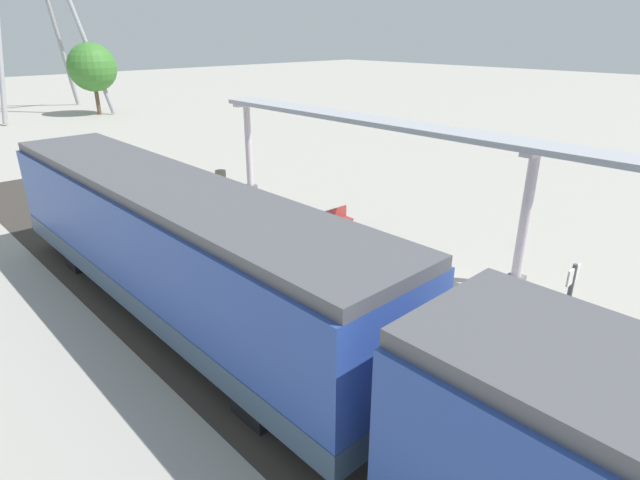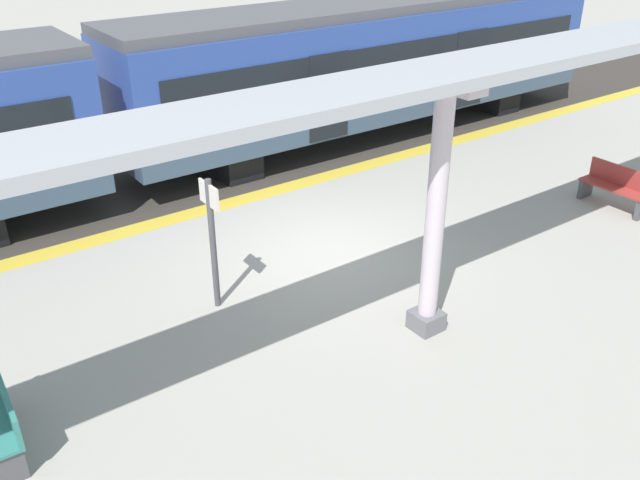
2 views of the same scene
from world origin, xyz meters
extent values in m
plane|color=#A6A298|center=(0.00, 0.00, 0.00)|extent=(176.00, 176.00, 0.00)
cube|color=gold|center=(-3.02, 0.00, 0.00)|extent=(0.47, 31.26, 0.01)
cube|color=#38332D|center=(-4.86, 0.00, 0.00)|extent=(3.20, 43.26, 0.01)
cube|color=#2A4798|center=(-4.86, 4.93, 1.94)|extent=(2.60, 13.94, 2.60)
cube|color=#374A62|center=(-4.86, 4.93, 0.92)|extent=(2.63, 13.96, 0.55)
cube|color=#515156|center=(-4.86, 4.93, 3.36)|extent=(2.39, 13.94, 0.24)
cube|color=black|center=(-3.55, 4.93, 2.25)|extent=(0.03, 12.83, 0.84)
cube|color=black|center=(-3.54, 2.60, 1.69)|extent=(0.04, 1.10, 2.00)
cube|color=black|center=(-3.54, 7.25, 1.69)|extent=(0.04, 1.10, 2.00)
cube|color=black|center=(-4.86, 9.39, 0.32)|extent=(2.21, 0.90, 0.64)
cube|color=black|center=(-4.86, 0.46, 0.32)|extent=(2.21, 0.90, 0.64)
cube|color=slate|center=(2.81, -0.22, 0.15)|extent=(0.44, 0.44, 0.30)
cylinder|color=silver|center=(2.81, -0.22, 2.02)|extent=(0.28, 0.28, 3.43)
cube|color=silver|center=(2.81, -0.22, 3.79)|extent=(1.10, 0.36, 0.12)
cube|color=slate|center=(2.81, 12.31, 0.15)|extent=(0.44, 0.44, 0.30)
cylinder|color=silver|center=(2.81, 12.31, 2.02)|extent=(0.28, 0.28, 3.43)
cube|color=silver|center=(2.81, 12.31, 3.79)|extent=(1.10, 0.36, 0.12)
cube|color=#A8AAB2|center=(2.81, 0.12, 3.93)|extent=(1.20, 25.18, 0.16)
cube|color=#9E342F|center=(1.86, 6.04, 0.44)|extent=(1.50, 0.45, 0.04)
cube|color=#9E342F|center=(1.86, 6.23, 0.66)|extent=(1.50, 0.07, 0.40)
cube|color=#4C4C51|center=(2.53, 6.04, 0.21)|extent=(0.10, 0.40, 0.42)
cube|color=#4C4C51|center=(1.19, 6.05, 0.21)|extent=(0.10, 0.40, 0.42)
cylinder|color=#74735A|center=(1.97, 13.37, 0.45)|extent=(0.48, 0.48, 0.90)
cylinder|color=#4C4C51|center=(0.36, -2.50, 1.10)|extent=(0.10, 0.10, 2.20)
cube|color=silver|center=(0.36, -2.50, 1.95)|extent=(0.56, 0.04, 0.36)
cylinder|color=brown|center=(6.84, 39.65, 1.14)|extent=(0.32, 0.32, 2.29)
sphere|color=#3A782D|center=(6.84, 39.65, 3.85)|extent=(3.91, 3.91, 3.91)
camera|label=1|loc=(-10.03, -5.86, 6.65)|focal=28.77mm
camera|label=2|loc=(8.88, -6.60, 6.07)|focal=38.30mm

